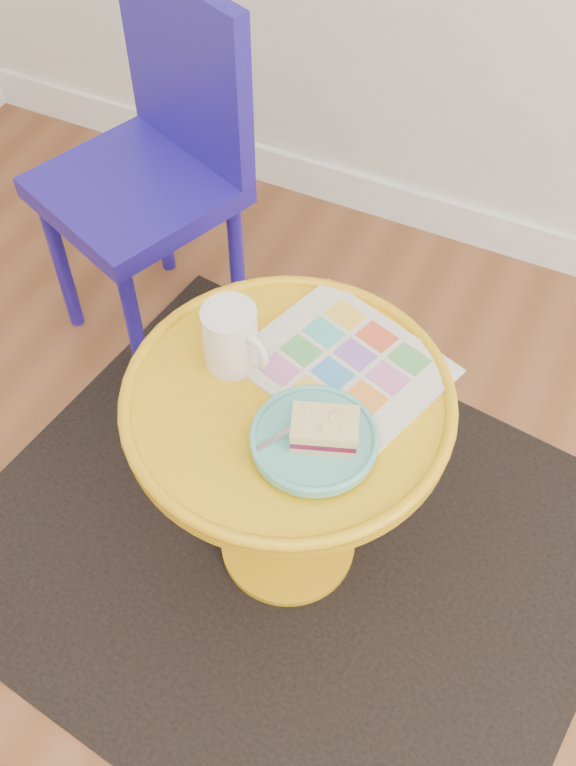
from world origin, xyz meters
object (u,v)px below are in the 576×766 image
at_px(newspaper, 344,365).
at_px(mug, 231,337).
at_px(chair, 157,157).
at_px(plate, 314,440).
at_px(side_table, 288,448).

distance_m(newspaper, mug, 0.20).
relative_size(chair, newspaper, 2.73).
height_order(newspaper, mug, mug).
xyz_separation_m(newspaper, mug, (-0.18, -0.07, 0.06)).
bearing_deg(plate, newspaper, 96.80).
distance_m(chair, plate, 0.86).
bearing_deg(plate, mug, 152.66).
bearing_deg(chair, plate, -20.04).
height_order(side_table, chair, chair).
bearing_deg(chair, mug, -25.11).
bearing_deg(side_table, chair, 137.91).
xyz_separation_m(chair, mug, (0.44, -0.47, 0.10)).
distance_m(side_table, chair, 0.76).
bearing_deg(mug, plate, -10.19).
bearing_deg(side_table, plate, -42.06).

